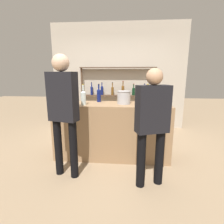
# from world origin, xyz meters

# --- Properties ---
(ground_plane) EXTENTS (16.00, 16.00, 0.00)m
(ground_plane) POSITION_xyz_m (0.00, 0.00, 0.00)
(ground_plane) COLOR #9E8466
(bar_counter) EXTENTS (2.00, 0.60, 0.98)m
(bar_counter) POSITION_xyz_m (0.00, 0.00, 0.49)
(bar_counter) COLOR #997551
(bar_counter) RESTS_ON ground_plane
(back_wall) EXTENTS (3.60, 0.12, 2.80)m
(back_wall) POSITION_xyz_m (0.00, 1.90, 1.40)
(back_wall) COLOR #B2A899
(back_wall) RESTS_ON ground_plane
(back_shelf) EXTENTS (2.00, 0.18, 1.66)m
(back_shelf) POSITION_xyz_m (0.01, 1.72, 1.10)
(back_shelf) COLOR #4C3828
(back_shelf) RESTS_ON ground_plane
(counter_bottle_0) EXTENTS (0.08, 0.08, 0.34)m
(counter_bottle_0) POSITION_xyz_m (0.62, 0.13, 1.11)
(counter_bottle_0) COLOR brown
(counter_bottle_0) RESTS_ON bar_counter
(counter_bottle_1) EXTENTS (0.08, 0.08, 0.35)m
(counter_bottle_1) POSITION_xyz_m (-0.46, -0.16, 1.11)
(counter_bottle_1) COLOR silver
(counter_bottle_1) RESTS_ON bar_counter
(counter_bottle_2) EXTENTS (0.07, 0.07, 0.33)m
(counter_bottle_2) POSITION_xyz_m (-0.26, 0.20, 1.11)
(counter_bottle_2) COLOR #0F1956
(counter_bottle_2) RESTS_ON bar_counter
(wine_glass) EXTENTS (0.09, 0.09, 0.16)m
(wine_glass) POSITION_xyz_m (0.78, 0.09, 1.10)
(wine_glass) COLOR silver
(wine_glass) RESTS_ON bar_counter
(ice_bucket) EXTENTS (0.24, 0.24, 0.22)m
(ice_bucket) POSITION_xyz_m (0.20, 0.01, 1.09)
(ice_bucket) COLOR #B2B2B7
(ice_bucket) RESTS_ON bar_counter
(cork_jar) EXTENTS (0.12, 0.12, 0.12)m
(cork_jar) POSITION_xyz_m (0.87, 0.01, 1.04)
(cork_jar) COLOR silver
(cork_jar) RESTS_ON bar_counter
(customer_left) EXTENTS (0.43, 0.27, 1.75)m
(customer_left) POSITION_xyz_m (-0.62, -0.68, 1.05)
(customer_left) COLOR black
(customer_left) RESTS_ON ground_plane
(customer_right) EXTENTS (0.45, 0.31, 1.56)m
(customer_right) POSITION_xyz_m (0.59, -0.80, 0.92)
(customer_right) COLOR black
(customer_right) RESTS_ON ground_plane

